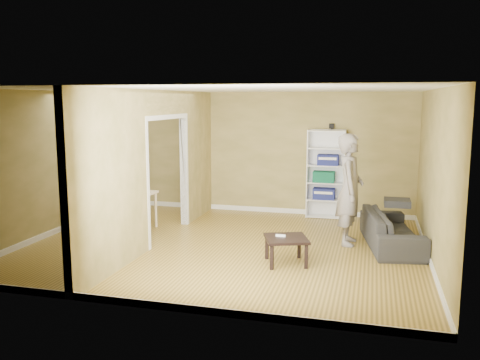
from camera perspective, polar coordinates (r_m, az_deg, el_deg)
name	(u,v)px	position (r m, az deg, el deg)	size (l,w,h in m)	color
room_shell	(225,169)	(8.37, -1.67, 1.20)	(6.50, 6.50, 6.50)	#A58338
partition	(158,167)	(8.79, -9.20, 1.45)	(0.22, 5.50, 2.60)	tan
wall_speaker	(332,126)	(10.69, 10.25, 5.98)	(0.10, 0.10, 0.10)	black
sofa	(392,224)	(8.89, 16.67, -4.78)	(0.85, 1.98, 0.75)	black
person	(350,180)	(8.71, 12.26, 0.00)	(0.63, 0.80, 2.21)	slate
bookshelf	(326,174)	(10.71, 9.64, 0.70)	(0.77, 0.34, 1.83)	white
paper_box_navy_a	(324,194)	(10.73, 9.40, -1.51)	(0.44, 0.29, 0.23)	navy
paper_box_teal	(324,177)	(10.67, 9.39, 0.37)	(0.43, 0.28, 0.22)	#146561
paper_box_navy_b	(328,160)	(10.62, 9.86, 2.24)	(0.42, 0.28, 0.22)	navy
coffee_table	(286,241)	(7.67, 5.21, -6.87)	(0.61, 0.61, 0.40)	black
game_controller	(281,236)	(7.69, 4.60, -6.24)	(0.15, 0.04, 0.03)	white
dining_table	(122,196)	(9.85, -13.06, -1.78)	(1.14, 0.76, 0.71)	beige
chair_left	(86,202)	(10.22, -16.95, -2.40)	(0.45, 0.45, 0.97)	tan
chair_near	(108,209)	(9.29, -14.58, -3.17)	(0.48, 0.48, 1.05)	tan
chair_far	(139,199)	(10.32, -11.30, -2.13)	(0.44, 0.44, 0.95)	tan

